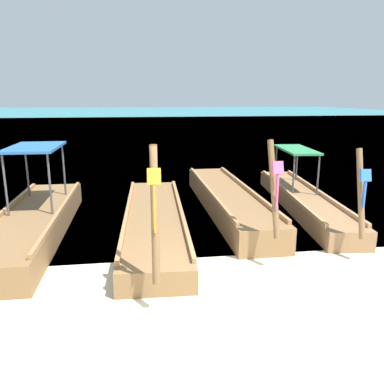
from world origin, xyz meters
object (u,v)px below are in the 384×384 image
Objects in this scene: longtail_boat_pink_ribbon at (228,200)px; longtail_boat_blue_ribbon at (302,199)px; longtail_boat_red_ribbon at (34,222)px; longtail_boat_orange_ribbon at (154,221)px.

longtail_boat_pink_ribbon reaches higher than longtail_boat_blue_ribbon.
longtail_boat_pink_ribbon is (5.04, 1.38, -0.03)m from longtail_boat_red_ribbon.
longtail_boat_orange_ribbon reaches higher than longtail_boat_pink_ribbon.
longtail_boat_blue_ribbon is at bearing 10.05° from longtail_boat_red_ribbon.
longtail_boat_pink_ribbon is 2.24m from longtail_boat_blue_ribbon.
longtail_boat_red_ribbon is 0.94× the size of longtail_boat_blue_ribbon.
longtail_boat_red_ribbon reaches higher than longtail_boat_pink_ribbon.
longtail_boat_orange_ribbon is at bearing -163.83° from longtail_boat_blue_ribbon.
longtail_boat_pink_ribbon is 1.03× the size of longtail_boat_blue_ribbon.
longtail_boat_red_ribbon is 7.39m from longtail_boat_blue_ribbon.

